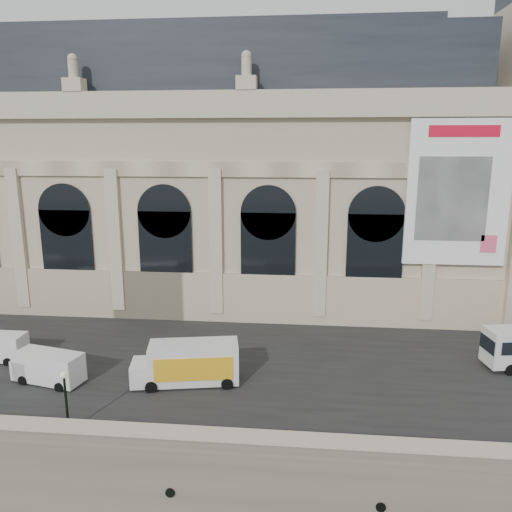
{
  "coord_description": "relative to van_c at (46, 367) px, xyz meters",
  "views": [
    {
      "loc": [
        9.42,
        -24.56,
        23.43
      ],
      "look_at": [
        4.84,
        22.0,
        12.76
      ],
      "focal_mm": 35.0,
      "sensor_mm": 36.0,
      "label": 1
    }
  ],
  "objects": [
    {
      "name": "quay",
      "position": [
        9.47,
        27.07,
        -4.2
      ],
      "size": [
        160.0,
        70.0,
        6.0
      ],
      "primitive_type": "cube",
      "color": "gray",
      "rests_on": "ground"
    },
    {
      "name": "street",
      "position": [
        9.47,
        6.07,
        -1.17
      ],
      "size": [
        160.0,
        24.0,
        0.06
      ],
      "primitive_type": "cube",
      "color": "#2D2D2D",
      "rests_on": "quay"
    },
    {
      "name": "parapet",
      "position": [
        9.47,
        -7.33,
        -0.58
      ],
      "size": [
        160.0,
        1.4,
        1.21
      ],
      "color": "gray",
      "rests_on": "quay"
    },
    {
      "name": "museum",
      "position": [
        3.49,
        22.93,
        12.52
      ],
      "size": [
        69.0,
        18.7,
        29.1
      ],
      "color": "beige",
      "rests_on": "quay"
    },
    {
      "name": "van_c",
      "position": [
        0.0,
        0.0,
        0.0
      ],
      "size": [
        5.59,
        3.1,
        2.35
      ],
      "color": "white",
      "rests_on": "quay"
    },
    {
      "name": "box_truck",
      "position": [
        10.57,
        0.8,
        0.37
      ],
      "size": [
        8.09,
        3.91,
        3.13
      ],
      "color": "silver",
      "rests_on": "quay"
    },
    {
      "name": "lamp_right",
      "position": [
        4.72,
        -6.22,
        0.81
      ],
      "size": [
        0.41,
        0.41,
        4.05
      ],
      "color": "black",
      "rests_on": "quay"
    }
  ]
}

